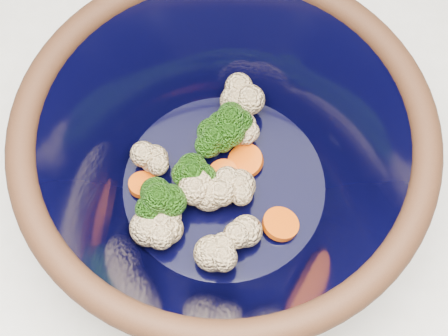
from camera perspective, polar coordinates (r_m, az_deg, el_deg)
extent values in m
cube|color=silver|center=(1.03, 1.21, -13.35)|extent=(1.20, 1.20, 0.90)
cylinder|color=black|center=(0.59, 0.00, -2.50)|extent=(0.20, 0.20, 0.01)
torus|color=black|center=(0.48, 0.00, 3.45)|extent=(0.33, 0.33, 0.02)
cylinder|color=black|center=(0.57, 0.00, -1.55)|extent=(0.19, 0.19, 0.00)
cylinder|color=#608442|center=(0.56, -2.74, -1.42)|extent=(0.01, 0.01, 0.02)
ellipsoid|color=#306413|center=(0.54, -2.83, -0.58)|extent=(0.03, 0.03, 0.03)
cylinder|color=#608442|center=(0.55, -5.82, -3.81)|extent=(0.01, 0.01, 0.02)
ellipsoid|color=#306413|center=(0.53, -6.06, -2.87)|extent=(0.04, 0.04, 0.04)
cylinder|color=#608442|center=(0.58, -0.92, 1.87)|extent=(0.01, 0.01, 0.02)
ellipsoid|color=#306413|center=(0.56, -0.95, 2.81)|extent=(0.04, 0.04, 0.03)
cylinder|color=#608442|center=(0.58, 0.55, 3.33)|extent=(0.01, 0.01, 0.02)
ellipsoid|color=#306413|center=(0.56, 0.57, 4.45)|extent=(0.04, 0.04, 0.03)
sphere|color=beige|center=(0.53, -1.11, -7.81)|extent=(0.03, 0.03, 0.03)
sphere|color=beige|center=(0.59, 1.23, 6.15)|extent=(0.03, 0.03, 0.03)
sphere|color=beige|center=(0.55, 1.37, -1.63)|extent=(0.03, 0.03, 0.03)
sphere|color=beige|center=(0.58, 1.42, 3.33)|extent=(0.03, 0.03, 0.03)
sphere|color=beige|center=(0.57, -6.42, 0.83)|extent=(0.03, 0.03, 0.03)
sphere|color=beige|center=(0.54, 2.04, -5.78)|extent=(0.03, 0.03, 0.03)
sphere|color=beige|center=(0.54, -5.17, -5.57)|extent=(0.03, 0.03, 0.03)
sphere|color=beige|center=(0.54, -6.92, -5.46)|extent=(0.03, 0.03, 0.03)
sphere|color=beige|center=(0.55, -1.43, -2.28)|extent=(0.03, 0.03, 0.03)
cylinder|color=#D75109|center=(0.57, 0.04, -1.15)|extent=(0.03, 0.03, 0.01)
cylinder|color=#D75109|center=(0.57, 1.98, 0.65)|extent=(0.03, 0.03, 0.01)
cylinder|color=#D75109|center=(0.57, -7.42, -1.53)|extent=(0.03, 0.03, 0.01)
cylinder|color=#D75109|center=(0.57, -0.05, -0.60)|extent=(0.03, 0.03, 0.01)
cylinder|color=#D75109|center=(0.55, 5.19, -5.12)|extent=(0.03, 0.03, 0.01)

